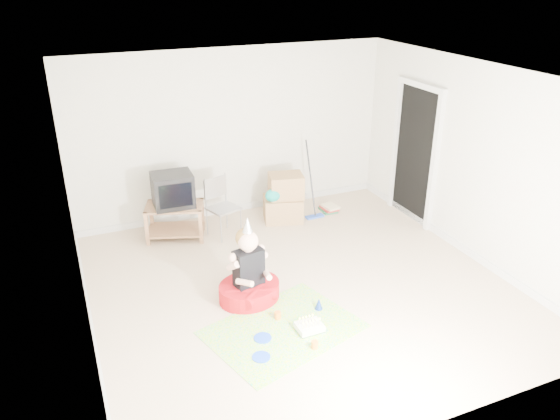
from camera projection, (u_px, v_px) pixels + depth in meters
name	position (u px, v px, depth m)	size (l,w,h in m)	color
ground	(300.00, 286.00, 6.84)	(5.00, 5.00, 0.00)	beige
doorway_recess	(415.00, 155.00, 8.30)	(0.02, 0.90, 2.05)	black
tv_stand	(175.00, 219.00, 7.94)	(0.94, 0.75, 0.51)	#946443
crt_tv	(173.00, 190.00, 7.75)	(0.56, 0.46, 0.48)	black
folding_chair	(223.00, 208.00, 7.94)	(0.51, 0.50, 0.89)	#99999E
cardboard_boxes	(284.00, 199.00, 8.46)	(0.70, 0.59, 0.75)	#A87F51
floor_mop	(315.00, 202.00, 8.58)	(0.30, 0.40, 1.18)	blue
book_pile	(329.00, 208.00, 8.90)	(0.25, 0.31, 0.10)	#226640
seated_woman	(249.00, 282.00, 6.49)	(0.89, 0.89, 1.09)	#B11017
party_mat	(283.00, 329.00, 6.03)	(1.60, 1.16, 0.01)	#F83487
birthday_cake	(309.00, 327.00, 6.00)	(0.29, 0.23, 0.14)	white
blue_plate_near	(263.00, 338.00, 5.88)	(0.19, 0.19, 0.01)	blue
blue_plate_far	(261.00, 357.00, 5.59)	(0.19, 0.19, 0.01)	blue
orange_cup_near	(278.00, 315.00, 6.19)	(0.07, 0.07, 0.08)	orange
orange_cup_far	(315.00, 345.00, 5.71)	(0.07, 0.07, 0.08)	orange
blue_party_hat	(319.00, 304.00, 6.35)	(0.10, 0.10, 0.14)	#1839A9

